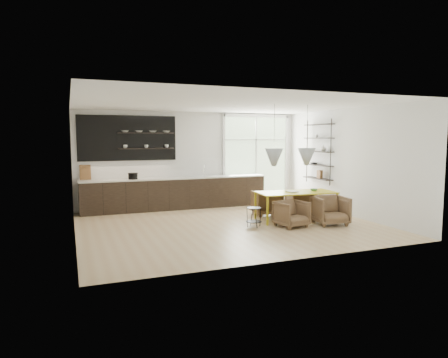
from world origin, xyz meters
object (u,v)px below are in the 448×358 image
Objects in this scene: armchair_back_right at (300,202)px; armchair_front_left at (291,214)px; armchair_back_left at (267,203)px; dining_table at (296,194)px; armchair_front_right at (330,210)px; wire_stool at (254,214)px.

armchair_back_right reaches higher than armchair_front_left.
armchair_back_left is 1.08× the size of armchair_front_left.
armchair_back_left reaches higher than armchair_front_left.
armchair_back_right is (0.57, 0.68, -0.36)m from dining_table.
armchair_front_right is (0.49, -0.79, -0.33)m from dining_table.
wire_stool is at bearing 39.35° from armchair_back_right.
wire_stool is (-1.85, 0.43, -0.05)m from armchair_front_right.
armchair_front_left reaches higher than wire_stool.
dining_table is 1.46m from wire_stool.
dining_table is 0.91m from armchair_front_left.
armchair_front_right is at bearing 127.51° from armchair_back_left.
armchair_front_right is at bearing -16.49° from armchair_front_left.
wire_stool is (-0.85, 0.29, -0.01)m from armchair_front_left.
armchair_front_left is at bearing -123.52° from dining_table.
dining_table reaches higher than armchair_front_left.
armchair_front_right is (-0.08, -1.47, 0.03)m from armchair_back_right.
wire_stool is (-1.36, -0.36, -0.38)m from dining_table.
armchair_back_right is at bearing 42.11° from armchair_front_left.
dining_table is at bearing 42.99° from armchair_front_left.
armchair_back_left is 1.03× the size of armchair_back_right.
wire_stool is (-0.96, -1.20, -0.04)m from armchair_back_left.
armchair_back_left reaches higher than armchair_back_right.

